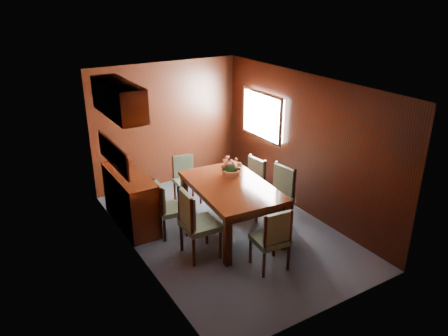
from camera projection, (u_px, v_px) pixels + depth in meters
ground at (228, 230)px, 7.12m from camera, size 4.50×4.50×0.00m
room_shell at (211, 130)px, 6.70m from camera, size 3.06×4.52×2.41m
sideboard at (131, 199)px, 7.14m from camera, size 0.48×1.40×0.90m
dining_table at (231, 191)px, 6.82m from camera, size 1.24×1.84×0.82m
chair_left_near at (195, 220)px, 6.21m from camera, size 0.51×0.53×1.07m
chair_left_far at (167, 206)px, 6.81m from camera, size 0.46×0.48×0.92m
chair_right_near at (278, 192)px, 7.13m from camera, size 0.51×0.53×1.01m
chair_right_far at (252, 181)px, 7.68m from camera, size 0.46×0.48×0.92m
chair_head at (273, 236)px, 5.93m from camera, size 0.49×0.47×0.95m
chair_foot at (185, 176)px, 7.90m from camera, size 0.44×0.43×0.88m
flower_centerpiece at (231, 166)px, 7.08m from camera, size 0.31×0.31×0.31m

